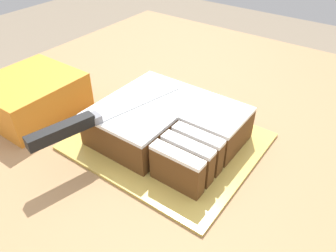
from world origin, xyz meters
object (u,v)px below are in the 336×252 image
at_px(cake_board, 168,141).
at_px(knife, 79,124).
at_px(cake, 167,124).
at_px(storage_box, 32,96).

bearing_deg(cake_board, knife, 145.65).
bearing_deg(cake_board, cake, 51.24).
distance_m(cake_board, storage_box, 0.33).
relative_size(cake_board, cake, 1.31).
xyz_separation_m(cake_board, knife, (-0.14, 0.09, 0.08)).
bearing_deg(knife, cake_board, -20.76).
bearing_deg(knife, cake, -18.35).
relative_size(cake, storage_box, 1.34).
xyz_separation_m(knife, storage_box, (0.05, 0.22, -0.04)).
xyz_separation_m(cake_board, cake, (0.00, 0.01, 0.04)).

